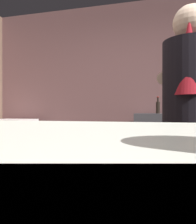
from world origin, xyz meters
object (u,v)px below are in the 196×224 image
at_px(mixing_bowl, 121,136).
at_px(mini_fridge, 12,152).
at_px(bartender, 191,127).
at_px(bottle_hot_sauce, 158,107).
at_px(bottle_soy, 189,106).

bearing_deg(mixing_bowl, mini_fridge, 149.21).
xyz_separation_m(bartender, mixing_bowl, (-0.50, 0.42, -0.11)).
relative_size(bottle_hot_sauce, bottle_soy, 0.86).
distance_m(bartender, bottle_soy, 1.71).
bearing_deg(bottle_soy, bartender, -95.64).
xyz_separation_m(mini_fridge, bartender, (2.31, -1.50, 0.52)).
relative_size(mixing_bowl, bottle_hot_sauce, 0.74).
height_order(bartender, bottle_soy, bartender).
bearing_deg(mini_fridge, bartender, -32.94).
distance_m(mini_fridge, bottle_soy, 2.58).
height_order(mixing_bowl, bottle_hot_sauce, bottle_hot_sauce).
bearing_deg(bartender, mini_fridge, 70.28).
height_order(mini_fridge, bottle_soy, bottle_soy).
relative_size(bartender, mixing_bowl, 10.81).
bearing_deg(mixing_bowl, bottle_soy, 62.60).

